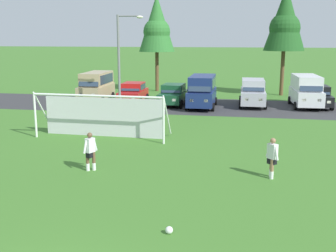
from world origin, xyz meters
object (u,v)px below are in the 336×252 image
(parked_car_slot_center_right, at_px, (253,92))
(parked_car_slot_far_left, at_px, (96,86))
(parked_car_slot_left, at_px, (133,93))
(parked_car_slot_center_left, at_px, (173,95))
(parked_car_slot_center, at_px, (202,91))
(parked_car_slot_right, at_px, (306,90))
(player_striker_near, at_px, (90,152))
(soccer_goal, at_px, (102,114))
(parked_car_slot_far_right, at_px, (317,96))
(street_lamp, at_px, (121,63))
(player_midfield_center, at_px, (272,158))
(soccer_ball, at_px, (169,230))

(parked_car_slot_center_right, bearing_deg, parked_car_slot_far_left, 179.39)
(parked_car_slot_left, bearing_deg, parked_car_slot_center_left, -8.68)
(parked_car_slot_center, relative_size, parked_car_slot_right, 0.98)
(player_striker_near, height_order, parked_car_slot_right, parked_car_slot_right)
(soccer_goal, bearing_deg, parked_car_slot_right, 45.56)
(soccer_goal, bearing_deg, parked_car_slot_center, 68.10)
(parked_car_slot_far_right, bearing_deg, parked_car_slot_center, -168.30)
(parked_car_slot_left, relative_size, parked_car_slot_center_right, 0.92)
(parked_car_slot_far_left, relative_size, parked_car_slot_right, 0.99)
(parked_car_slot_center_left, bearing_deg, soccer_goal, -99.45)
(parked_car_slot_far_left, bearing_deg, street_lamp, -52.56)
(player_midfield_center, height_order, parked_car_slot_center_left, parked_car_slot_center_left)
(parked_car_slot_far_left, distance_m, parked_car_slot_right, 17.47)
(parked_car_slot_far_left, bearing_deg, parked_car_slot_center_left, -7.16)
(player_striker_near, bearing_deg, parked_car_slot_center_left, 88.53)
(player_striker_near, height_order, parked_car_slot_center, parked_car_slot_center)
(parked_car_slot_center, height_order, parked_car_slot_center_right, parked_car_slot_center)
(player_striker_near, xyz_separation_m, parked_car_slot_center, (2.90, 16.79, 0.52))
(parked_car_slot_left, distance_m, parked_car_slot_right, 14.11)
(soccer_goal, xyz_separation_m, parked_car_slot_center, (4.40, 10.95, 0.05))
(parked_car_slot_far_left, height_order, parked_car_slot_right, same)
(parked_car_slot_center, bearing_deg, player_midfield_center, -74.52)
(parked_car_slot_far_left, distance_m, street_lamp, 6.67)
(parked_car_slot_far_left, height_order, parked_car_slot_left, parked_car_slot_far_left)
(player_striker_near, relative_size, parked_car_slot_far_right, 0.39)
(parked_car_slot_left, bearing_deg, player_striker_near, -80.32)
(parked_car_slot_far_left, distance_m, parked_car_slot_center_left, 6.99)
(parked_car_slot_center_right, xyz_separation_m, street_lamp, (-9.52, -4.82, 2.55))
(parked_car_slot_far_left, distance_m, parked_car_slot_center_right, 13.33)
(soccer_goal, xyz_separation_m, parked_car_slot_far_left, (-4.96, 12.60, 0.05))
(soccer_goal, height_order, parked_car_slot_center, soccer_goal)
(soccer_goal, height_order, player_midfield_center, soccer_goal)
(parked_car_slot_center_left, distance_m, street_lamp, 5.85)
(player_midfield_center, relative_size, parked_car_slot_far_left, 0.34)
(parked_car_slot_center_right, relative_size, parked_car_slot_far_right, 1.09)
(parked_car_slot_center_left, distance_m, parked_car_slot_far_right, 11.49)
(parked_car_slot_far_left, relative_size, street_lamp, 0.69)
(player_midfield_center, distance_m, parked_car_slot_far_right, 18.76)
(soccer_ball, relative_size, player_striker_near, 0.13)
(parked_car_slot_far_left, height_order, parked_car_slot_center_right, parked_car_slot_far_left)
(player_midfield_center, relative_size, parked_car_slot_left, 0.39)
(soccer_ball, distance_m, soccer_goal, 12.44)
(player_striker_near, distance_m, parked_car_slot_left, 18.38)
(soccer_goal, bearing_deg, parked_car_slot_left, 97.37)
(soccer_ball, relative_size, parked_car_slot_center_left, 0.05)
(parked_car_slot_far_right, bearing_deg, soccer_goal, -136.26)
(parked_car_slot_center_right, bearing_deg, parked_car_slot_far_right, 4.03)
(soccer_ball, height_order, parked_car_slot_far_right, parked_car_slot_far_right)
(soccer_ball, bearing_deg, player_striker_near, 130.15)
(parked_car_slot_center_left, bearing_deg, parked_car_slot_right, 5.51)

